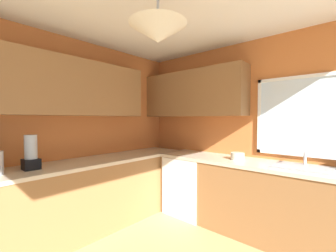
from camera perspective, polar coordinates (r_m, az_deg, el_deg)
room_shell at (r=2.59m, az=-6.33°, el=10.15°), size 3.55×3.72×2.53m
counter_run_left at (r=2.98m, az=-23.35°, el=-17.20°), size 0.65×3.33×0.88m
counter_run_back at (r=3.00m, az=21.89°, el=-17.03°), size 2.64×0.65×0.88m
dishwasher at (r=3.40m, az=5.84°, el=-15.02°), size 0.60×0.60×0.84m
sink_assembly at (r=2.77m, az=31.71°, el=-9.08°), size 0.55×0.40×0.19m
bowl at (r=2.96m, az=17.72°, el=-7.53°), size 0.17×0.17×0.09m
blender_appliance at (r=2.68m, az=-32.26°, el=-6.20°), size 0.15×0.15×0.36m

